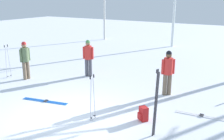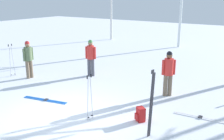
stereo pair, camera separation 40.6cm
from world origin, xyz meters
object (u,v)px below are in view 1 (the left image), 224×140
object	(u,v)px
ski_poles_0	(7,60)
ski_pair_lying_0	(203,116)
person_3	(168,70)
ski_pair_planted_0	(156,103)
person_2	(88,56)
backpack_1	(143,114)
ski_pair_lying_1	(45,101)
ski_poles_1	(92,96)
person_0	(25,58)

from	to	relation	value
ski_poles_0	ski_pair_lying_0	bearing A→B (deg)	2.92
ski_poles_0	person_3	bearing A→B (deg)	13.15
ski_pair_planted_0	ski_pair_lying_0	distance (m)	2.23
ski_pair_lying_0	person_3	bearing A→B (deg)	143.58
person_2	backpack_1	size ratio (longest dim) A/B	3.90
person_3	backpack_1	xyz separation A→B (m)	(0.12, -2.42, -0.77)
ski_pair_planted_0	ski_pair_lying_1	size ratio (longest dim) A/B	1.05
ski_pair_lying_1	backpack_1	world-z (taller)	backpack_1
ski_poles_0	backpack_1	world-z (taller)	ski_poles_0
ski_pair_planted_0	ski_poles_0	distance (m)	7.87
ski_pair_lying_0	ski_poles_1	distance (m)	3.54
person_0	person_2	bearing A→B (deg)	40.23
person_2	backpack_1	world-z (taller)	person_2
ski_pair_planted_0	ski_pair_lying_1	distance (m)	4.34
person_3	ski_pair_lying_1	world-z (taller)	person_3
ski_pair_planted_0	ski_poles_1	xyz separation A→B (m)	(-1.97, -0.10, -0.17)
ski_pair_planted_0	person_3	bearing A→B (deg)	103.56
person_0	ski_poles_1	xyz separation A→B (m)	(4.87, -1.74, -0.23)
ski_pair_lying_1	ski_poles_1	world-z (taller)	ski_poles_1
person_3	ski_pair_lying_0	bearing A→B (deg)	-36.42
person_3	ski_pair_planted_0	size ratio (longest dim) A/B	0.92
ski_pair_planted_0	ski_pair_lying_1	bearing A→B (deg)	177.95
backpack_1	ski_pair_planted_0	bearing A→B (deg)	-44.96
person_0	ski_pair_planted_0	distance (m)	7.03
ski_pair_planted_0	ski_pair_lying_1	xyz separation A→B (m)	(-4.24, 0.15, -0.91)
person_0	ski_pair_planted_0	bearing A→B (deg)	-13.45
ski_pair_planted_0	ski_poles_0	size ratio (longest dim) A/B	1.22
person_2	ski_pair_planted_0	world-z (taller)	ski_pair_planted_0
ski_pair_planted_0	backpack_1	distance (m)	1.12
backpack_1	person_0	bearing A→B (deg)	170.64
person_2	ski_pair_lying_1	size ratio (longest dim) A/B	0.97
ski_pair_lying_1	backpack_1	bearing A→B (deg)	7.18
ski_pair_lying_0	backpack_1	distance (m)	1.95
ski_pair_planted_0	ski_pair_lying_0	size ratio (longest dim) A/B	1.08
person_3	ski_poles_0	distance (m)	7.21
ski_poles_0	backpack_1	xyz separation A→B (m)	(7.14, -0.78, -0.60)
person_0	ski_pair_lying_0	distance (m)	7.80
ski_pair_lying_0	ski_pair_lying_1	bearing A→B (deg)	-161.87
person_0	ski_pair_lying_1	xyz separation A→B (m)	(2.60, -1.48, -0.97)
ski_poles_0	ski_pair_planted_0	bearing A→B (deg)	-10.18
person_0	ski_pair_lying_0	bearing A→B (deg)	1.46
person_0	person_3	size ratio (longest dim) A/B	1.00
person_3	ski_pair_lying_1	bearing A→B (deg)	-140.64
ski_pair_lying_0	ski_poles_1	bearing A→B (deg)	-145.96
person_2	ski_pair_planted_0	xyz separation A→B (m)	(4.70, -3.45, -0.06)
ski_pair_lying_0	ski_poles_1	size ratio (longest dim) A/B	1.21
ski_pair_planted_0	ski_poles_1	bearing A→B (deg)	-177.03
ski_poles_1	person_0	bearing A→B (deg)	160.35
person_3	person_0	bearing A→B (deg)	-167.14
person_2	ski_pair_lying_0	bearing A→B (deg)	-16.12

